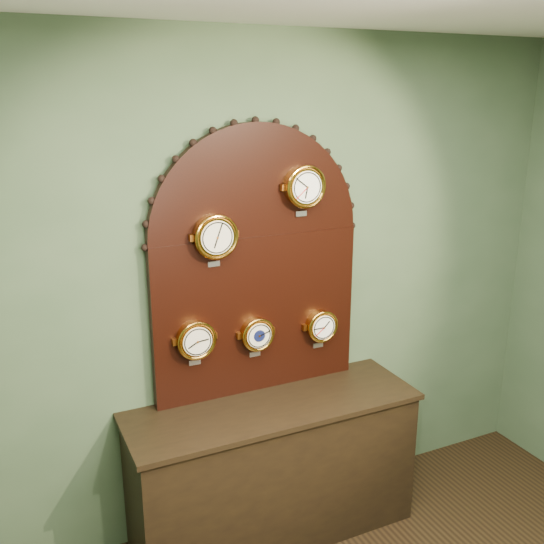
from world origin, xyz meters
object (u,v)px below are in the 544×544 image
arabic_clock (304,187)px  tide_clock (321,326)px  barometer (257,334)px  roman_clock (215,236)px  shop_counter (273,471)px  hygrometer (196,340)px  display_board (256,254)px

arabic_clock → tide_clock: arabic_clock is taller
barometer → roman_clock: bearing=-179.8°
shop_counter → hygrometer: (-0.38, 0.15, 0.82)m
hygrometer → tide_clock: (0.76, 0.00, -0.05)m
barometer → arabic_clock: bearing=-0.2°
roman_clock → arabic_clock: 0.56m
arabic_clock → display_board: bearing=165.3°
roman_clock → hygrometer: (-0.12, 0.00, -0.55)m
display_board → tide_clock: size_ratio=6.25×
shop_counter → roman_clock: (-0.26, 0.15, 1.37)m
arabic_clock → tide_clock: size_ratio=1.16×
shop_counter → arabic_clock: (0.25, 0.15, 1.59)m
arabic_clock → hygrometer: bearing=180.0°
roman_clock → hygrometer: size_ratio=1.08×
shop_counter → tide_clock: (0.38, 0.15, 0.77)m
display_board → barometer: bearing=-113.7°
roman_clock → hygrometer: roman_clock is taller
roman_clock → tide_clock: size_ratio=1.17×
shop_counter → hygrometer: bearing=158.1°
hygrometer → display_board: bearing=9.8°
shop_counter → barometer: size_ratio=6.53×
shop_counter → arabic_clock: bearing=31.0°
hygrometer → barometer: bearing=0.1°
shop_counter → barometer: bearing=100.6°
display_board → arabic_clock: size_ratio=5.38×
display_board → arabic_clock: display_board is taller
hygrometer → shop_counter: bearing=-21.9°
hygrometer → barometer: hygrometer is taller
roman_clock → arabic_clock: arabic_clock is taller
arabic_clock → barometer: bearing=179.8°
roman_clock → tide_clock: bearing=0.1°
roman_clock → barometer: roman_clock is taller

